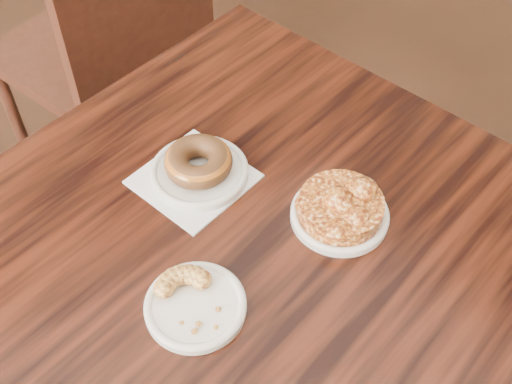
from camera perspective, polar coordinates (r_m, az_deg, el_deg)
cafe_table at (r=1.28m, az=0.08°, el=-14.95°), size 1.09×1.09×0.75m
chair_far at (r=1.85m, az=-13.93°, el=12.15°), size 0.62×0.62×0.90m
napkin at (r=1.05m, az=-5.55°, el=1.15°), size 0.20×0.20×0.00m
plate_donut at (r=1.05m, az=-5.05°, el=1.77°), size 0.16×0.16×0.01m
plate_cruller at (r=0.90m, az=-5.40°, el=-10.09°), size 0.14×0.14×0.01m
plate_fritter at (r=1.00m, az=7.43°, el=-2.07°), size 0.15×0.15×0.01m
glazed_donut at (r=1.03m, az=-5.14°, el=2.73°), size 0.11×0.11×0.04m
apple_fritter at (r=0.98m, az=7.59°, el=-1.07°), size 0.17×0.17×0.04m
cruller_fragment at (r=0.89m, az=-5.49°, el=-9.44°), size 0.10×0.10×0.03m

